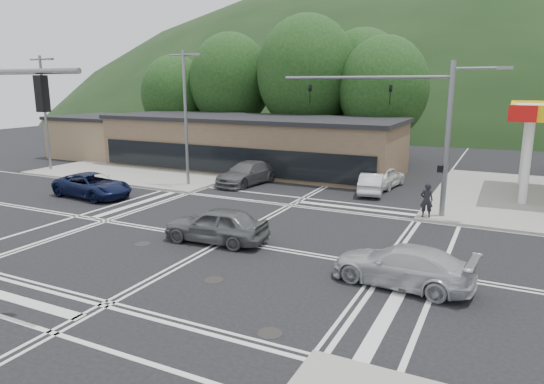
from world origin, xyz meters
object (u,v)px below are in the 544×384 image
at_px(car_queue_a, 372,183).
at_px(car_northbound, 247,173).
at_px(car_silver_east, 402,266).
at_px(pedestrian, 427,200).
at_px(car_grey_center, 216,225).
at_px(car_queue_b, 384,177).
at_px(car_blue_west, 92,185).

bearing_deg(car_queue_a, car_northbound, -3.16).
relative_size(car_silver_east, pedestrian, 2.75).
relative_size(car_grey_center, car_queue_b, 1.08).
xyz_separation_m(car_silver_east, car_queue_b, (-4.46, 16.03, 0.02)).
xyz_separation_m(car_blue_west, car_northbound, (6.67, 7.69, 0.04)).
bearing_deg(car_queue_b, car_grey_center, 82.92).
bearing_deg(car_blue_west, car_grey_center, -103.48).
bearing_deg(car_blue_west, pedestrian, -73.36).
relative_size(car_blue_west, car_grey_center, 1.15).
height_order(car_queue_a, pedestrian, pedestrian).
relative_size(car_grey_center, car_northbound, 0.86).
relative_size(car_queue_b, car_northbound, 0.80).
xyz_separation_m(car_queue_b, car_northbound, (-8.83, -3.19, 0.05)).
relative_size(car_queue_a, car_queue_b, 0.96).
bearing_deg(pedestrian, car_silver_east, 80.43).
distance_m(car_queue_a, car_northbound, 8.64).
relative_size(car_queue_b, pedestrian, 2.41).
relative_size(car_silver_east, car_queue_a, 1.19).
height_order(car_silver_east, pedestrian, pedestrian).
bearing_deg(car_blue_west, car_silver_east, -98.89).
bearing_deg(car_silver_east, car_queue_a, -155.55).
bearing_deg(car_silver_east, car_grey_center, -92.17).
height_order(car_grey_center, car_queue_a, car_grey_center).
bearing_deg(car_grey_center, pedestrian, 131.01).
distance_m(car_grey_center, car_queue_a, 13.14).
xyz_separation_m(car_queue_a, pedestrian, (4.10, -4.83, 0.36)).
relative_size(car_blue_west, car_queue_b, 1.24).
distance_m(car_blue_west, car_grey_center, 12.29).
height_order(car_blue_west, car_northbound, car_northbound).
distance_m(car_silver_east, pedestrian, 8.96).
bearing_deg(car_grey_center, car_northbound, -161.27).
xyz_separation_m(car_silver_east, car_queue_a, (-4.70, 13.76, -0.03)).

